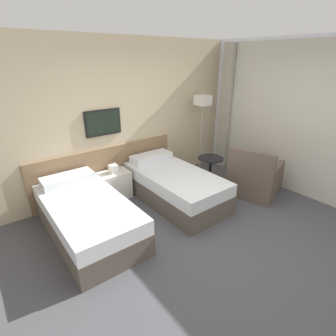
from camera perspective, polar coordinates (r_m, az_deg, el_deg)
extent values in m
plane|color=#47474C|center=(3.89, 9.56, -14.77)|extent=(16.00, 16.00, 0.00)
cube|color=#C6B28E|center=(4.91, -8.45, 10.89)|extent=(10.00, 0.06, 2.70)
cube|color=#846647|center=(4.91, -12.97, -0.58)|extent=(2.71, 0.04, 0.89)
cube|color=black|center=(4.64, -13.96, 9.60)|extent=(0.64, 0.03, 0.44)
cube|color=black|center=(4.62, -13.88, 9.57)|extent=(0.58, 0.01, 0.38)
cube|color=white|center=(5.11, 30.49, 8.45)|extent=(0.06, 4.65, 2.70)
cube|color=beige|center=(5.07, 30.22, 8.08)|extent=(0.03, 4.28, 2.64)
cube|color=#A8A393|center=(6.01, 12.34, 12.53)|extent=(0.10, 0.24, 2.64)
cube|color=brown|center=(3.98, -16.80, -11.58)|extent=(0.98, 1.90, 0.33)
cube|color=silver|center=(3.84, -17.25, -8.26)|extent=(0.97, 1.88, 0.21)
cube|color=silver|center=(4.38, -20.98, -2.26)|extent=(0.78, 0.34, 0.13)
cube|color=brown|center=(4.65, 1.52, -5.22)|extent=(0.98, 1.90, 0.33)
cube|color=silver|center=(4.52, 1.55, -2.22)|extent=(0.97, 1.88, 0.21)
cube|color=silver|center=(4.99, -3.66, 2.35)|extent=(0.78, 0.34, 0.13)
cube|color=beige|center=(4.79, -11.50, -3.65)|extent=(0.52, 0.37, 0.50)
cube|color=silver|center=(4.66, -11.80, -0.14)|extent=(0.14, 0.14, 0.14)
cylinder|color=#9E9993|center=(5.87, 6.82, -0.79)|extent=(0.24, 0.24, 0.02)
cylinder|color=#9E9993|center=(5.61, 7.17, 6.10)|extent=(0.02, 0.02, 1.45)
cube|color=silver|center=(5.43, 7.61, 14.44)|extent=(0.26, 0.26, 0.19)
cylinder|color=black|center=(5.24, 8.89, -3.96)|extent=(0.31, 0.31, 0.01)
cylinder|color=black|center=(5.12, 9.09, -1.01)|extent=(0.05, 0.05, 0.58)
cylinder|color=black|center=(5.00, 9.30, 2.10)|extent=(0.47, 0.47, 0.02)
cube|color=brown|center=(5.14, 18.26, -2.83)|extent=(1.04, 1.02, 0.44)
cube|color=brown|center=(4.64, 17.56, 0.68)|extent=(0.34, 0.80, 0.49)
cube|color=brown|center=(4.95, 22.62, -0.57)|extent=(0.71, 0.30, 0.18)
cube|color=brown|center=(5.12, 14.90, 1.25)|extent=(0.71, 0.30, 0.18)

